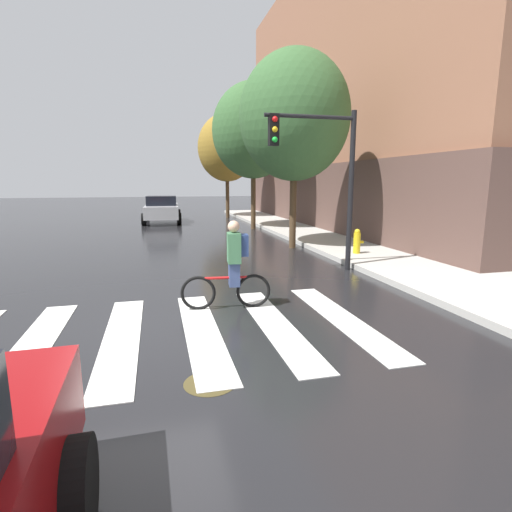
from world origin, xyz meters
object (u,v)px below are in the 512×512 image
(manhole_cover, at_px, (210,383))
(cyclist, at_px, (232,265))
(street_tree_near, at_px, (294,116))
(traffic_light_near, at_px, (323,163))
(street_tree_far, at_px, (227,148))
(street_tree_mid, at_px, (253,131))
(fire_hydrant, at_px, (357,241))
(sedan_mid, at_px, (162,209))

(manhole_cover, xyz_separation_m, cyclist, (0.81, 2.77, 0.84))
(street_tree_near, bearing_deg, traffic_light_near, -98.30)
(traffic_light_near, bearing_deg, street_tree_far, 88.38)
(street_tree_near, bearing_deg, street_tree_far, 90.37)
(cyclist, distance_m, street_tree_mid, 13.62)
(fire_hydrant, bearing_deg, traffic_light_near, -141.49)
(traffic_light_near, bearing_deg, cyclist, -138.37)
(fire_hydrant, height_order, street_tree_near, street_tree_near)
(manhole_cover, distance_m, fire_hydrant, 8.86)
(fire_hydrant, distance_m, street_tree_near, 4.89)
(fire_hydrant, distance_m, street_tree_far, 15.89)
(manhole_cover, relative_size, street_tree_near, 0.09)
(cyclist, relative_size, street_tree_near, 0.25)
(manhole_cover, height_order, sedan_mid, sedan_mid)
(traffic_light_near, bearing_deg, sedan_mid, 105.09)
(street_tree_mid, bearing_deg, fire_hydrant, -81.15)
(sedan_mid, xyz_separation_m, street_tree_far, (4.36, 2.42, 3.76))
(fire_hydrant, bearing_deg, cyclist, -139.58)
(sedan_mid, distance_m, street_tree_mid, 7.47)
(fire_hydrant, xyz_separation_m, street_tree_mid, (-1.32, 8.46, 4.33))
(cyclist, xyz_separation_m, street_tree_far, (3.36, 19.38, 3.74))
(cyclist, height_order, traffic_light_near, traffic_light_near)
(manhole_cover, bearing_deg, street_tree_near, 65.12)
(street_tree_mid, bearing_deg, traffic_light_near, -93.38)
(cyclist, bearing_deg, street_tree_near, 61.74)
(sedan_mid, relative_size, cyclist, 2.75)
(traffic_light_near, relative_size, street_tree_far, 0.62)
(sedan_mid, distance_m, traffic_light_near, 15.05)
(cyclist, height_order, street_tree_near, street_tree_near)
(sedan_mid, bearing_deg, street_tree_mid, -44.65)
(traffic_light_near, bearing_deg, manhole_cover, -124.73)
(traffic_light_near, xyz_separation_m, fire_hydrant, (1.91, 1.52, -2.33))
(sedan_mid, distance_m, street_tree_near, 12.06)
(traffic_light_near, distance_m, street_tree_mid, 10.20)
(cyclist, bearing_deg, street_tree_far, 80.16)
(traffic_light_near, height_order, street_tree_far, street_tree_far)
(manhole_cover, distance_m, sedan_mid, 19.75)
(traffic_light_near, relative_size, street_tree_near, 0.62)
(street_tree_far, bearing_deg, manhole_cover, -100.66)
(fire_hydrant, bearing_deg, street_tree_far, 95.35)
(manhole_cover, bearing_deg, traffic_light_near, 55.27)
(traffic_light_near, bearing_deg, street_tree_mid, 86.62)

